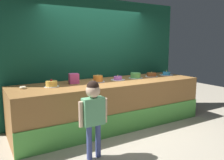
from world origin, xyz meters
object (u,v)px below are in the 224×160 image
object	(u,v)px
child_figure	(93,109)
pink_box	(74,78)
cake_left	(98,79)
cake_center_right	(136,76)
cake_right	(152,75)
cake_far_left	(51,84)
donut	(23,88)
cake_far_right	(166,74)
cake_center_left	(118,78)

from	to	relation	value
child_figure	pink_box	xyz separation A→B (m)	(0.22, 1.31, 0.26)
cake_left	child_figure	bearing A→B (deg)	-120.31
cake_center_right	cake_right	xyz separation A→B (m)	(0.49, 0.01, -0.01)
cake_far_left	cake_center_right	bearing A→B (deg)	0.76
child_figure	pink_box	size ratio (longest dim) A/B	6.14
donut	cake_far_left	distance (m)	0.49
cake_left	cake_far_right	xyz separation A→B (m)	(1.95, 0.02, -0.03)
donut	cake_far_left	xyz separation A→B (m)	(0.49, -0.07, 0.03)
pink_box	cake_center_right	xyz separation A→B (m)	(1.47, -0.10, -0.04)
pink_box	child_figure	bearing A→B (deg)	-99.37
pink_box	cake_left	distance (m)	0.50
donut	child_figure	bearing A→B (deg)	-58.84
donut	cake_left	size ratio (longest dim) A/B	0.39
cake_far_left	cake_left	distance (m)	0.98
cake_left	cake_right	bearing A→B (deg)	0.70
cake_center_left	cake_center_right	bearing A→B (deg)	0.72
child_figure	cake_center_right	world-z (taller)	child_figure
cake_left	cake_far_left	bearing A→B (deg)	-178.85
cake_far_left	cake_left	xyz separation A→B (m)	(0.98, 0.02, 0.01)
donut	cake_far_right	world-z (taller)	cake_far_right
cake_center_right	cake_far_right	world-z (taller)	cake_far_right
pink_box	cake_far_right	world-z (taller)	pink_box
donut	cake_center_right	bearing A→B (deg)	-1.08
cake_far_left	cake_center_left	size ratio (longest dim) A/B	0.87
cake_center_left	cake_center_right	xyz separation A→B (m)	(0.49, 0.01, 0.02)
child_figure	cake_far_left	world-z (taller)	child_figure
cake_far_left	cake_right	distance (m)	2.44
cake_right	cake_center_right	bearing A→B (deg)	-178.64
pink_box	cake_far_left	xyz separation A→B (m)	(-0.49, -0.12, -0.05)
cake_right	cake_far_right	distance (m)	0.49
donut	cake_left	distance (m)	1.47
cake_center_left	cake_center_right	distance (m)	0.49
child_figure	donut	world-z (taller)	child_figure
cake_center_left	cake_right	xyz separation A→B (m)	(0.98, 0.02, 0.01)
donut	cake_right	bearing A→B (deg)	-0.67
cake_center_right	cake_right	world-z (taller)	cake_right
cake_far_left	cake_right	xyz separation A→B (m)	(2.44, 0.04, -0.01)
cake_center_left	cake_far_right	xyz separation A→B (m)	(1.47, 0.02, 0.00)
child_figure	donut	bearing A→B (deg)	121.16
cake_far_left	cake_center_left	distance (m)	1.47
cake_center_left	cake_far_right	size ratio (longest dim) A/B	0.93
child_figure	donut	xyz separation A→B (m)	(-0.76, 1.26, 0.19)
donut	pink_box	bearing A→B (deg)	3.11
child_figure	cake_right	size ratio (longest dim) A/B	3.89
donut	cake_left	xyz separation A→B (m)	(1.47, -0.05, 0.04)
cake_center_right	cake_right	size ratio (longest dim) A/B	1.06
donut	cake_center_left	distance (m)	1.96
pink_box	donut	distance (m)	0.98
pink_box	cake_far_right	bearing A→B (deg)	-2.03
donut	cake_far_right	size ratio (longest dim) A/B	0.33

